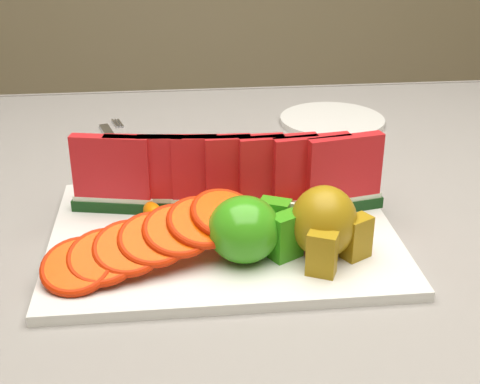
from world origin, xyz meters
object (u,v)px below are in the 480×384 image
object	(u,v)px
apple_cluster	(250,229)
pear_cluster	(326,224)
platter	(224,235)
fork	(115,140)
side_plate	(332,120)

from	to	relation	value
apple_cluster	pear_cluster	size ratio (longest dim) A/B	1.15
platter	fork	distance (m)	0.37
pear_cluster	side_plate	world-z (taller)	pear_cluster
apple_cluster	side_plate	bearing A→B (deg)	66.28
platter	pear_cluster	size ratio (longest dim) A/B	4.23
platter	apple_cluster	distance (m)	0.07
platter	fork	xyz separation A→B (m)	(-0.15, 0.34, -0.00)
platter	apple_cluster	size ratio (longest dim) A/B	3.67
pear_cluster	fork	xyz separation A→B (m)	(-0.25, 0.41, -0.05)
apple_cluster	pear_cluster	xyz separation A→B (m)	(0.08, -0.01, 0.01)
pear_cluster	fork	size ratio (longest dim) A/B	0.49
pear_cluster	fork	bearing A→B (deg)	122.03
platter	pear_cluster	bearing A→B (deg)	-32.38
fork	side_plate	bearing A→B (deg)	7.57
pear_cluster	side_plate	bearing A→B (deg)	75.71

